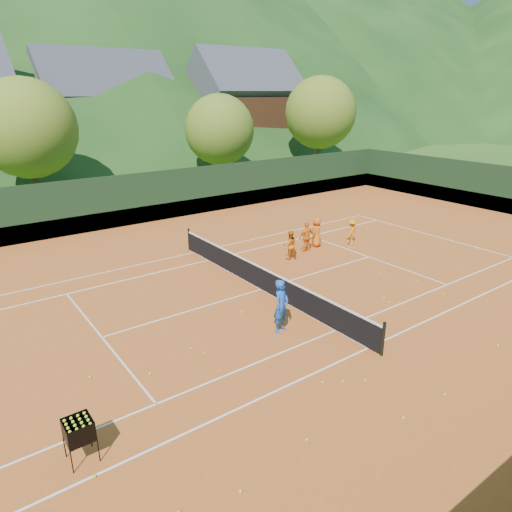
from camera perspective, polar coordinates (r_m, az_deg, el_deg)
ground at (r=18.22m, az=0.68°, el=-4.23°), size 400.00×400.00×0.00m
clay_court at (r=18.22m, az=0.68°, el=-4.20°), size 40.00×24.00×0.02m
coach at (r=14.83m, az=3.18°, el=-6.25°), size 0.77×0.65×1.80m
student_a at (r=21.30m, az=4.26°, el=1.39°), size 0.81×0.72×1.38m
student_b at (r=22.37m, az=6.36°, el=2.38°), size 0.89×0.39×1.49m
student_c at (r=23.19m, az=7.59°, el=2.98°), size 0.86×0.73×1.50m
student_d at (r=23.76m, az=11.84°, el=2.95°), size 1.00×0.82×1.35m
tennis_ball_0 at (r=16.17m, az=27.99°, el=-9.86°), size 0.07×0.07×0.07m
tennis_ball_1 at (r=16.67m, az=6.59°, el=-6.57°), size 0.07×0.07×0.07m
tennis_ball_2 at (r=12.16m, az=17.94°, el=-18.69°), size 0.07×0.07×0.07m
tennis_ball_3 at (r=9.85m, az=-9.60°, el=-29.06°), size 0.07×0.07×0.07m
tennis_ball_4 at (r=20.47m, az=15.15°, el=-2.01°), size 0.07×0.07×0.07m
tennis_ball_5 at (r=14.04m, az=-6.41°, el=-12.02°), size 0.07×0.07×0.07m
tennis_ball_7 at (r=13.74m, az=-20.05°, el=-14.03°), size 0.07×0.07×0.07m
tennis_ball_8 at (r=20.04m, az=19.54°, el=-2.97°), size 0.07×0.07×0.07m
tennis_ball_9 at (r=10.84m, az=-19.52°, el=-24.51°), size 0.07×0.07×0.07m
tennis_ball_10 at (r=12.88m, az=8.32°, el=-15.36°), size 0.07×0.07×0.07m
tennis_ball_11 at (r=13.42m, az=-13.11°, el=-14.13°), size 0.07×0.07×0.07m
tennis_ball_13 at (r=19.14m, az=22.33°, el=-4.42°), size 0.07×0.07×0.07m
tennis_ball_14 at (r=18.03m, az=15.70°, el=-5.11°), size 0.07×0.07×0.07m
tennis_ball_15 at (r=16.28m, az=3.67°, el=-7.15°), size 0.07×0.07×0.07m
tennis_ball_16 at (r=13.19m, az=13.51°, el=-14.81°), size 0.07×0.07×0.07m
tennis_ball_18 at (r=14.34m, az=-8.15°, el=-11.37°), size 0.07×0.07×0.07m
tennis_ball_19 at (r=10.07m, az=-1.95°, el=-27.33°), size 0.07×0.07×0.07m
tennis_ball_22 at (r=16.34m, az=-1.79°, el=-7.02°), size 0.07×0.07×0.07m
tennis_ball_23 at (r=13.27m, az=22.50°, el=-15.69°), size 0.07×0.07×0.07m
tennis_ball_24 at (r=17.77m, az=16.32°, el=-5.55°), size 0.07×0.07×0.07m
tennis_ball_25 at (r=13.03m, az=10.80°, el=-15.08°), size 0.07×0.07×0.07m
tennis_ball_26 at (r=11.89m, az=-22.20°, el=-20.28°), size 0.07×0.07×0.07m
tennis_ball_27 at (r=11.14m, az=6.33°, el=-21.84°), size 0.07×0.07×0.07m
court_lines at (r=18.21m, az=0.68°, el=-4.17°), size 23.83×11.03×0.00m
tennis_net at (r=18.02m, az=0.69°, el=-2.72°), size 0.10×12.07×1.10m
perimeter_fence at (r=17.74m, az=0.70°, el=-0.49°), size 40.40×24.24×3.00m
ball_hopper at (r=10.85m, az=-21.29°, el=-19.69°), size 0.57×0.57×1.00m
chalet_mid at (r=49.99m, az=-18.21°, el=16.12°), size 12.65×8.82×11.45m
chalet_right at (r=52.72m, az=-1.53°, el=17.49°), size 11.50×8.82×11.91m
tree_b at (r=33.91m, az=-26.77°, el=14.04°), size 6.40×6.40×8.40m
tree_c at (r=38.10m, az=-4.57°, el=15.45°), size 5.60×5.60×7.35m
tree_d at (r=46.22m, az=8.04°, el=17.31°), size 6.80×6.80×8.93m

